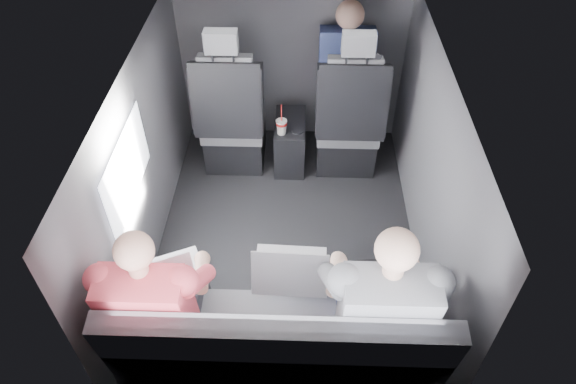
{
  "coord_description": "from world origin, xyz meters",
  "views": [
    {
      "loc": [
        0.09,
        -2.44,
        2.78
      ],
      "look_at": [
        0.01,
        -0.05,
        0.52
      ],
      "focal_mm": 32.0,
      "sensor_mm": 36.0,
      "label": 1
    }
  ],
  "objects_px": {
    "passenger_rear_left": "(160,300)",
    "passenger_rear_right": "(379,303)",
    "center_console": "(290,142)",
    "laptop_white": "(169,274)",
    "front_seat_right": "(348,126)",
    "front_seat_left": "(233,124)",
    "laptop_black": "(384,278)",
    "rear_bench": "(280,353)",
    "laptop_silver": "(290,269)",
    "passenger_front_right": "(345,68)",
    "soda_cup": "(282,126)"
  },
  "relations": [
    {
      "from": "front_seat_right",
      "to": "front_seat_left",
      "type": "bearing_deg",
      "value": 180.0
    },
    {
      "from": "passenger_rear_left",
      "to": "center_console",
      "type": "bearing_deg",
      "value": 71.91
    },
    {
      "from": "laptop_white",
      "to": "passenger_front_right",
      "type": "relative_size",
      "value": 0.48
    },
    {
      "from": "laptop_silver",
      "to": "passenger_rear_left",
      "type": "distance_m",
      "value": 0.68
    },
    {
      "from": "front_seat_right",
      "to": "laptop_silver",
      "type": "height_order",
      "value": "front_seat_right"
    },
    {
      "from": "front_seat_right",
      "to": "passenger_front_right",
      "type": "relative_size",
      "value": 1.47
    },
    {
      "from": "laptop_black",
      "to": "passenger_rear_right",
      "type": "distance_m",
      "value": 0.17
    },
    {
      "from": "laptop_silver",
      "to": "front_seat_left",
      "type": "bearing_deg",
      "value": 107.18
    },
    {
      "from": "rear_bench",
      "to": "laptop_silver",
      "type": "xyz_separation_m",
      "value": [
        0.05,
        0.3,
        0.33
      ]
    },
    {
      "from": "laptop_black",
      "to": "passenger_rear_right",
      "type": "bearing_deg",
      "value": -105.53
    },
    {
      "from": "center_console",
      "to": "passenger_rear_left",
      "type": "xyz_separation_m",
      "value": [
        -0.6,
        -1.85,
        0.42
      ]
    },
    {
      "from": "rear_bench",
      "to": "laptop_black",
      "type": "relative_size",
      "value": 4.87
    },
    {
      "from": "laptop_white",
      "to": "laptop_black",
      "type": "bearing_deg",
      "value": 0.47
    },
    {
      "from": "soda_cup",
      "to": "laptop_black",
      "type": "distance_m",
      "value": 1.65
    },
    {
      "from": "center_console",
      "to": "laptop_black",
      "type": "xyz_separation_m",
      "value": [
        0.53,
        -1.68,
        0.43
      ]
    },
    {
      "from": "center_console",
      "to": "laptop_white",
      "type": "bearing_deg",
      "value": -109.16
    },
    {
      "from": "front_seat_right",
      "to": "rear_bench",
      "type": "height_order",
      "value": "front_seat_right"
    },
    {
      "from": "front_seat_left",
      "to": "laptop_silver",
      "type": "height_order",
      "value": "front_seat_left"
    },
    {
      "from": "front_seat_right",
      "to": "laptop_white",
      "type": "distance_m",
      "value": 1.96
    },
    {
      "from": "passenger_rear_left",
      "to": "passenger_rear_right",
      "type": "bearing_deg",
      "value": -0.05
    },
    {
      "from": "front_seat_left",
      "to": "soda_cup",
      "type": "xyz_separation_m",
      "value": [
        0.39,
        -0.11,
        0.07
      ]
    },
    {
      "from": "soda_cup",
      "to": "laptop_white",
      "type": "xyz_separation_m",
      "value": [
        -0.53,
        -1.54,
        0.17
      ]
    },
    {
      "from": "rear_bench",
      "to": "passenger_rear_left",
      "type": "relative_size",
      "value": 1.32
    },
    {
      "from": "front_seat_right",
      "to": "passenger_front_right",
      "type": "height_order",
      "value": "passenger_front_right"
    },
    {
      "from": "front_seat_left",
      "to": "laptop_white",
      "type": "distance_m",
      "value": 1.67
    },
    {
      "from": "laptop_white",
      "to": "laptop_silver",
      "type": "height_order",
      "value": "laptop_silver"
    },
    {
      "from": "soda_cup",
      "to": "rear_bench",
      "type": "bearing_deg",
      "value": -88.02
    },
    {
      "from": "center_console",
      "to": "laptop_white",
      "type": "distance_m",
      "value": 1.84
    },
    {
      "from": "laptop_white",
      "to": "front_seat_right",
      "type": "bearing_deg",
      "value": 57.84
    },
    {
      "from": "passenger_rear_right",
      "to": "front_seat_right",
      "type": "bearing_deg",
      "value": 91.22
    },
    {
      "from": "passenger_rear_right",
      "to": "passenger_rear_left",
      "type": "bearing_deg",
      "value": 179.95
    },
    {
      "from": "front_seat_left",
      "to": "passenger_rear_left",
      "type": "distance_m",
      "value": 1.83
    },
    {
      "from": "front_seat_left",
      "to": "soda_cup",
      "type": "bearing_deg",
      "value": -15.76
    },
    {
      "from": "front_seat_left",
      "to": "laptop_silver",
      "type": "distance_m",
      "value": 1.69
    },
    {
      "from": "front_seat_left",
      "to": "rear_bench",
      "type": "height_order",
      "value": "front_seat_left"
    },
    {
      "from": "center_console",
      "to": "passenger_rear_right",
      "type": "bearing_deg",
      "value": -75.19
    },
    {
      "from": "laptop_silver",
      "to": "passenger_rear_right",
      "type": "relative_size",
      "value": 0.31
    },
    {
      "from": "laptop_white",
      "to": "passenger_rear_left",
      "type": "relative_size",
      "value": 0.34
    },
    {
      "from": "passenger_rear_left",
      "to": "front_seat_left",
      "type": "bearing_deg",
      "value": 85.16
    },
    {
      "from": "rear_bench",
      "to": "laptop_white",
      "type": "height_order",
      "value": "rear_bench"
    },
    {
      "from": "front_seat_right",
      "to": "passenger_rear_right",
      "type": "height_order",
      "value": "passenger_rear_right"
    },
    {
      "from": "front_seat_right",
      "to": "rear_bench",
      "type": "xyz_separation_m",
      "value": [
        -0.45,
        -1.9,
        -0.09
      ]
    },
    {
      "from": "soda_cup",
      "to": "laptop_silver",
      "type": "height_order",
      "value": "laptop_silver"
    },
    {
      "from": "soda_cup",
      "to": "passenger_front_right",
      "type": "bearing_deg",
      "value": 37.37
    },
    {
      "from": "passenger_rear_left",
      "to": "passenger_front_right",
      "type": "relative_size",
      "value": 1.4
    },
    {
      "from": "front_seat_left",
      "to": "center_console",
      "type": "distance_m",
      "value": 0.49
    },
    {
      "from": "soda_cup",
      "to": "passenger_rear_right",
      "type": "bearing_deg",
      "value": -72.03
    },
    {
      "from": "laptop_black",
      "to": "rear_bench",
      "type": "bearing_deg",
      "value": -153.94
    },
    {
      "from": "laptop_white",
      "to": "passenger_front_right",
      "type": "bearing_deg",
      "value": 62.19
    },
    {
      "from": "center_console",
      "to": "laptop_black",
      "type": "height_order",
      "value": "laptop_black"
    }
  ]
}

